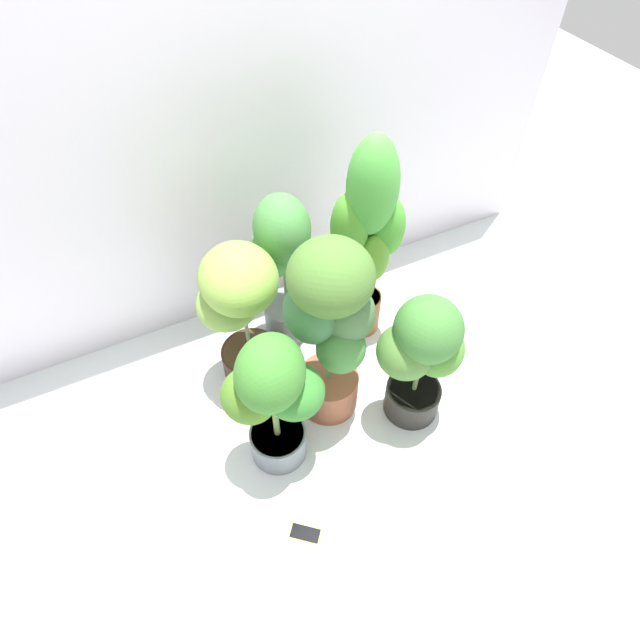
# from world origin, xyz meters

# --- Properties ---
(ground_plane) EXTENTS (8.00, 8.00, 0.00)m
(ground_plane) POSITION_xyz_m (0.00, 0.00, 0.00)
(ground_plane) COLOR silver
(ground_plane) RESTS_ON ground
(mylar_back_wall) EXTENTS (3.20, 0.01, 2.00)m
(mylar_back_wall) POSITION_xyz_m (0.00, 0.86, 1.00)
(mylar_back_wall) COLOR silver
(mylar_back_wall) RESTS_ON ground
(potted_plant_front_right) EXTENTS (0.45, 0.37, 0.71)m
(potted_plant_front_right) POSITION_xyz_m (0.30, -0.12, 0.42)
(potted_plant_front_right) COLOR #2C2A25
(potted_plant_front_right) RESTS_ON ground
(potted_plant_center) EXTENTS (0.45, 0.45, 0.96)m
(potted_plant_center) POSITION_xyz_m (-0.02, 0.07, 0.58)
(potted_plant_center) COLOR #965338
(potted_plant_center) RESTS_ON ground
(potted_plant_back_left) EXTENTS (0.39, 0.37, 0.77)m
(potted_plant_back_left) POSITION_xyz_m (-0.29, 0.40, 0.47)
(potted_plant_back_left) COLOR #342019
(potted_plant_back_left) RESTS_ON ground
(potted_plant_front_left) EXTENTS (0.43, 0.39, 0.73)m
(potted_plant_front_left) POSITION_xyz_m (-0.33, -0.06, 0.44)
(potted_plant_front_left) COLOR slate
(potted_plant_front_left) RESTS_ON ground
(potted_plant_back_center) EXTENTS (0.34, 0.32, 0.83)m
(potted_plant_back_center) POSITION_xyz_m (-0.03, 0.56, 0.49)
(potted_plant_back_center) COLOR slate
(potted_plant_back_center) RESTS_ON ground
(potted_plant_back_right) EXTENTS (0.37, 0.29, 1.10)m
(potted_plant_back_right) POSITION_xyz_m (0.34, 0.42, 0.65)
(potted_plant_back_right) COLOR #995834
(potted_plant_back_right) RESTS_ON ground
(cell_phone) EXTENTS (0.16, 0.15, 0.01)m
(cell_phone) POSITION_xyz_m (-0.38, -0.44, 0.00)
(cell_phone) COLOR #C8CE4F
(cell_phone) RESTS_ON ground
(nutrient_bottle) EXTENTS (0.08, 0.08, 0.19)m
(nutrient_bottle) POSITION_xyz_m (0.59, 0.22, 0.09)
(nutrient_bottle) COLOR white
(nutrient_bottle) RESTS_ON ground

